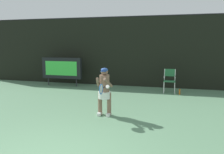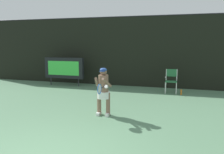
% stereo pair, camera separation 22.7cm
% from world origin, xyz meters
% --- Properties ---
extents(backdrop_screen, '(18.00, 0.12, 3.66)m').
position_xyz_m(backdrop_screen, '(0.00, 8.50, 1.81)').
color(backdrop_screen, black).
rests_on(backdrop_screen, ground).
extents(scoreboard, '(2.20, 0.21, 1.50)m').
position_xyz_m(scoreboard, '(-3.47, 7.58, 0.95)').
color(scoreboard, black).
rests_on(scoreboard, ground).
extents(umpire_chair, '(0.52, 0.44, 1.08)m').
position_xyz_m(umpire_chair, '(2.11, 7.34, 0.62)').
color(umpire_chair, white).
rests_on(umpire_chair, ground).
extents(water_bottle, '(0.07, 0.07, 0.27)m').
position_xyz_m(water_bottle, '(2.57, 7.01, 0.12)').
color(water_bottle, orange).
rests_on(water_bottle, ground).
extents(tennis_player, '(0.53, 0.60, 1.51)m').
position_xyz_m(tennis_player, '(0.20, 3.29, 0.83)').
color(tennis_player, white).
rests_on(tennis_player, ground).
extents(tennis_racket, '(0.03, 0.60, 0.31)m').
position_xyz_m(tennis_racket, '(0.28, 2.73, 0.96)').
color(tennis_racket, black).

